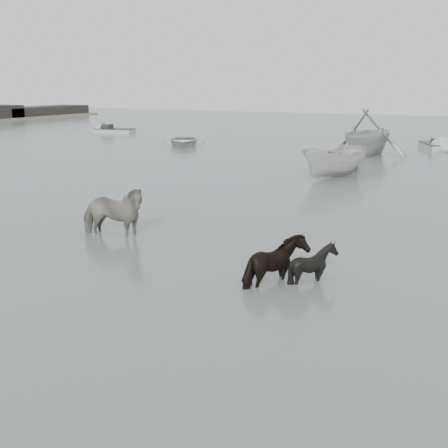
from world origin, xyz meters
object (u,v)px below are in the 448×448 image
Objects in this scene: pony_dark at (277,254)px; pony_black at (313,257)px; rowboat_lead at (183,139)px; pony_pinto at (112,206)px.

pony_dark reaches higher than pony_black.
pony_black is at bearing -82.12° from rowboat_lead.
pony_pinto is 0.50× the size of rowboat_lead.
pony_dark is at bearing -116.18° from pony_pinto.
rowboat_lead is at bearing 27.41° from pony_black.
pony_black is at bearing -52.90° from pony_dark.
pony_pinto is at bearing -92.65° from rowboat_lead.
pony_pinto reaches higher than pony_black.
pony_black is 0.27× the size of rowboat_lead.
pony_pinto is 5.90m from pony_dark.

